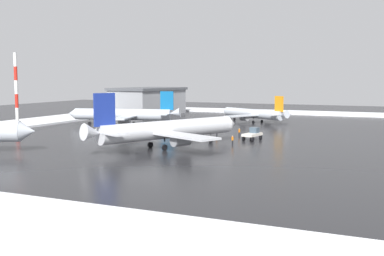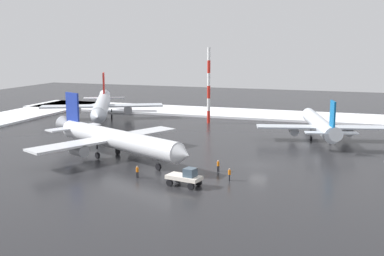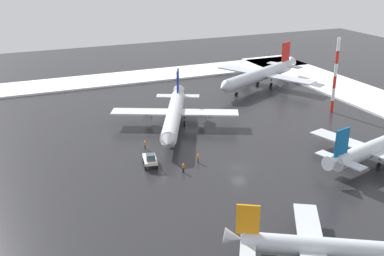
% 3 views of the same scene
% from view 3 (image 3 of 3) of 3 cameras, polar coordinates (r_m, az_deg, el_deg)
% --- Properties ---
extents(ground_plane, '(240.00, 240.00, 0.00)m').
position_cam_3_polar(ground_plane, '(84.24, 5.62, -4.73)').
color(ground_plane, '#232326').
extents(snow_bank_right, '(14.00, 116.00, 0.52)m').
position_cam_3_polar(snow_bank_right, '(143.13, -7.30, 5.95)').
color(snow_bank_right, white).
rests_on(snow_bank_right, ground_plane).
extents(airplane_parked_portside, '(30.83, 26.21, 9.77)m').
position_cam_3_polar(airplane_parked_portside, '(100.95, -2.13, 1.67)').
color(airplane_parked_portside, silver).
rests_on(airplane_parked_portside, ground_plane).
extents(airplane_distant_tail, '(24.33, 28.98, 8.73)m').
position_cam_3_polar(airplane_distant_tail, '(91.20, 21.08, -2.08)').
color(airplane_distant_tail, silver).
rests_on(airplane_distant_tail, ground_plane).
extents(airplane_far_rear, '(19.36, 22.62, 7.46)m').
position_cam_3_polar(airplane_far_rear, '(60.90, 15.49, -13.46)').
color(airplane_far_rear, silver).
rests_on(airplane_far_rear, ground_plane).
extents(airplane_parked_starboard, '(28.11, 33.02, 10.55)m').
position_cam_3_polar(airplane_parked_starboard, '(133.42, 8.14, 6.27)').
color(airplane_parked_starboard, silver).
rests_on(airplane_parked_starboard, ground_plane).
extents(pushback_tug, '(4.95, 3.07, 2.50)m').
position_cam_3_polar(pushback_tug, '(84.36, -4.99, -3.71)').
color(pushback_tug, silver).
rests_on(pushback_tug, ground_plane).
extents(ground_crew_by_nose_gear, '(0.36, 0.36, 1.71)m').
position_cam_3_polar(ground_crew_by_nose_gear, '(85.41, 0.73, -3.54)').
color(ground_crew_by_nose_gear, black).
rests_on(ground_crew_by_nose_gear, ground_plane).
extents(ground_crew_beside_wing, '(0.36, 0.36, 1.71)m').
position_cam_3_polar(ground_crew_beside_wing, '(81.76, -1.04, -4.68)').
color(ground_crew_beside_wing, black).
rests_on(ground_crew_beside_wing, ground_plane).
extents(ground_crew_mid_apron, '(0.36, 0.36, 1.71)m').
position_cam_3_polar(ground_crew_mid_apron, '(91.60, -5.59, -1.93)').
color(ground_crew_mid_apron, black).
rests_on(ground_crew_mid_apron, ground_plane).
extents(antenna_mast, '(0.70, 0.70, 17.32)m').
position_cam_3_polar(antenna_mast, '(114.41, 16.61, 5.92)').
color(antenna_mast, red).
rests_on(antenna_mast, ground_plane).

